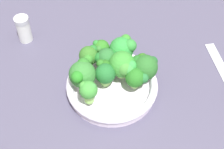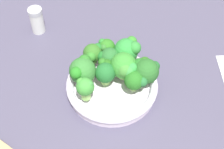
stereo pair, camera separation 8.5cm
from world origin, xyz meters
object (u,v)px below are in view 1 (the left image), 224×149
broccoli_floret_3 (106,59)px  broccoli_floret_6 (135,77)px  broccoli_floret_7 (104,71)px  broccoli_floret_4 (144,66)px  broccoli_floret_9 (101,48)px  broccoli_floret_5 (89,56)px  broccoli_floret_8 (123,65)px  broccoli_floret_0 (82,74)px  broccoli_floret_2 (88,90)px  pepper_shaker (24,29)px  broccoli_floret_1 (123,48)px  bowl (112,86)px

broccoli_floret_3 → broccoli_floret_6: size_ratio=1.03×
broccoli_floret_7 → broccoli_floret_4: bearing=-144.9°
broccoli_floret_6 → broccoli_floret_7: 7.91cm
broccoli_floret_6 → broccoli_floret_9: broccoli_floret_6 is taller
broccoli_floret_7 → broccoli_floret_5: bearing=-24.0°
broccoli_floret_3 → broccoli_floret_8: 5.29cm
broccoli_floret_0 → broccoli_floret_2: bearing=137.2°
broccoli_floret_2 → broccoli_floret_9: broccoli_floret_2 is taller
pepper_shaker → broccoli_floret_0: bearing=160.3°
broccoli_floret_4 → broccoli_floret_9: (12.81, -0.86, -0.72)cm
broccoli_floret_0 → broccoli_floret_1: size_ratio=1.03×
bowl → broccoli_floret_8: bearing=-117.1°
bowl → broccoli_floret_3: size_ratio=3.79×
broccoli_floret_4 → pepper_shaker: size_ratio=0.87×
broccoli_floret_2 → pepper_shaker: bearing=-23.4°
bowl → pepper_shaker: pepper_shaker is taller
broccoli_floret_8 → broccoli_floret_2: bearing=70.1°
broccoli_floret_3 → broccoli_floret_4: (-9.76, -1.91, 0.50)cm
broccoli_floret_1 → broccoli_floret_3: broccoli_floret_1 is taller
broccoli_floret_9 → pepper_shaker: (24.75, 1.43, -2.43)cm
broccoli_floret_4 → pepper_shaker: bearing=0.9°
broccoli_floret_2 → pepper_shaker: (29.15, -12.62, -3.26)cm
broccoli_floret_7 → pepper_shaker: 29.91cm
broccoli_floret_9 → broccoli_floret_3: bearing=137.9°
broccoli_floret_0 → broccoli_floret_9: bearing=-87.0°
broccoli_floret_5 → broccoli_floret_9: broccoli_floret_5 is taller
broccoli_floret_1 → broccoli_floret_6: size_ratio=1.19×
broccoli_floret_7 → broccoli_floret_1: bearing=-96.7°
broccoli_floret_8 → broccoli_floret_4: bearing=-150.8°
broccoli_floret_2 → broccoli_floret_6: 12.17cm
bowl → broccoli_floret_1: 10.25cm
broccoli_floret_0 → broccoli_floret_5: (1.91, -6.50, -0.66)cm
broccoli_floret_1 → pepper_shaker: 30.71cm
broccoli_floret_1 → broccoli_floret_6: bearing=135.1°
bowl → broccoli_floret_0: size_ratio=3.18×
broccoli_floret_0 → broccoli_floret_6: (-11.73, -5.69, -0.72)cm
broccoli_floret_4 → pepper_shaker: (37.56, 0.58, -3.15)cm
bowl → broccoli_floret_4: bearing=-137.5°
broccoli_floret_6 → broccoli_floret_7: (7.70, 1.83, 0.00)cm
broccoli_floret_3 → broccoli_floret_6: 9.45cm
broccoli_floret_7 → pepper_shaker: size_ratio=0.73×
broccoli_floret_4 → pepper_shaker: broccoli_floret_4 is taller
broccoli_floret_8 → broccoli_floret_6: bearing=161.0°
broccoli_floret_3 → broccoli_floret_6: (-9.23, 2.04, 0.05)cm
broccoli_floret_0 → broccoli_floret_6: 13.06cm
broccoli_floret_9 → broccoli_floret_7: bearing=124.7°
broccoli_floret_2 → broccoli_floret_6: bearing=-130.4°
bowl → broccoli_floret_4: (-6.14, -5.62, 5.55)cm
broccoli_floret_1 → broccoli_floret_7: size_ratio=1.19×
broccoli_floret_2 → broccoli_floret_8: 11.32cm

